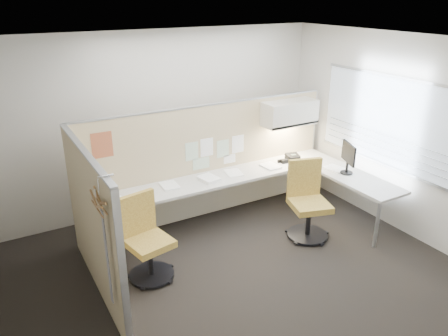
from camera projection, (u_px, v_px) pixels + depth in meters
floor at (231, 274)px, 5.49m from camera, size 5.50×4.50×0.01m
ceiling at (232, 43)px, 4.44m from camera, size 5.50×4.50×0.01m
wall_back at (158, 123)px, 6.78m from camera, size 5.50×0.02×2.80m
wall_front at (390, 273)px, 3.15m from camera, size 5.50×0.02×2.80m
wall_right at (397, 134)px, 6.23m from camera, size 0.02×4.50×2.80m
window_pane at (397, 125)px, 6.16m from camera, size 0.01×2.80×1.30m
partition_back at (209, 161)px, 6.70m from camera, size 4.10×0.06×1.75m
partition_left at (93, 225)px, 4.87m from camera, size 0.06×2.20×1.75m
desk at (246, 183)px, 6.60m from camera, size 4.00×2.07×0.73m
overhead_bin at (290, 113)px, 6.92m from camera, size 0.90×0.36×0.38m
task_light_strip at (289, 126)px, 7.00m from camera, size 0.60×0.06×0.02m
pinned_papers at (214, 151)px, 6.65m from camera, size 1.01×0.00×0.47m
poster at (102, 145)px, 5.73m from camera, size 0.28×0.00×0.35m
chair_left at (146, 240)px, 5.30m from camera, size 0.57×0.59×1.05m
chair_right at (307, 202)px, 6.19m from camera, size 0.64×0.66×1.10m
monitor at (348, 156)px, 6.53m from camera, size 0.20×0.43×0.47m
phone at (292, 157)px, 7.12m from camera, size 0.25×0.23×0.12m
stapler at (282, 161)px, 7.05m from camera, size 0.14×0.06×0.05m
tape_dispenser at (284, 161)px, 7.02m from camera, size 0.11×0.07×0.06m
coat_hook at (101, 214)px, 3.95m from camera, size 0.18×0.43×1.31m
paper_stack_0 at (114, 200)px, 5.73m from camera, size 0.26×0.32×0.03m
paper_stack_1 at (169, 186)px, 6.19m from camera, size 0.24×0.31×0.02m
paper_stack_2 at (209, 179)px, 6.38m from camera, size 0.28×0.33×0.05m
paper_stack_3 at (234, 173)px, 6.63m from camera, size 0.28×0.34×0.01m
paper_stack_4 at (270, 166)px, 6.87m from camera, size 0.25×0.31×0.02m
paper_stack_5 at (335, 169)px, 6.78m from camera, size 0.27×0.33×0.02m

